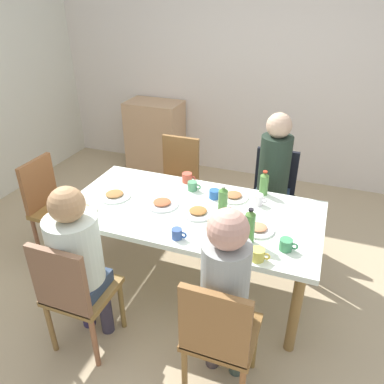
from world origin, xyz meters
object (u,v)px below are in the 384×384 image
chair_3 (74,291)px  chair_4 (219,334)px  side_cabinet (155,136)px  cup_5 (193,186)px  plate_0 (258,229)px  cup_6 (258,255)px  chair_2 (51,202)px  person_4 (225,291)px  cup_2 (259,200)px  chair_1 (177,177)px  cup_3 (215,194)px  bottle_3 (229,225)px  plate_4 (234,196)px  cup_1 (286,245)px  plate_5 (81,210)px  chair_0 (272,193)px  bottle_0 (264,183)px  dining_table (192,218)px  cup_0 (187,178)px  bottle_2 (250,227)px  bottle_1 (223,202)px  cup_7 (61,210)px  plate_1 (162,203)px  person_3 (77,255)px  cup_4 (177,234)px  person_0 (274,172)px

chair_3 → chair_4: size_ratio=1.00×
side_cabinet → cup_5: bearing=-55.8°
plate_0 → cup_6: cup_6 is taller
chair_2 → person_4: bearing=-22.9°
cup_2 → chair_1: bearing=146.7°
chair_1 → cup_3: 0.89m
person_4 → bottle_3: size_ratio=5.22×
chair_2 → plate_0: chair_2 is taller
plate_4 → cup_1: (0.48, -0.53, 0.02)m
cup_3 → plate_5: bearing=-148.4°
chair_0 → cup_6: size_ratio=7.40×
plate_5 → chair_0: bearing=43.2°
chair_4 → person_4: bearing=90.0°
plate_4 → cup_5: cup_5 is taller
cup_1 → bottle_0: (-0.28, 0.67, 0.06)m
dining_table → cup_3: (0.11, 0.23, 0.11)m
chair_4 → cup_0: size_ratio=7.43×
plate_4 → bottle_0: size_ratio=1.13×
person_4 → bottle_2: size_ratio=4.98×
chair_1 → plate_4: size_ratio=3.89×
cup_3 → bottle_1: bearing=-61.1°
chair_2 → bottle_0: bearing=13.3°
cup_5 → bottle_2: (0.59, -0.54, 0.08)m
plate_5 → bottle_0: (1.22, 0.73, 0.08)m
chair_1 → bottle_3: bearing=-53.6°
cup_7 → bottle_1: size_ratio=0.47×
chair_1 → cup_6: bearing=-50.1°
bottle_1 → bottle_2: size_ratio=1.00×
chair_2 → chair_4: (1.81, -0.86, 0.00)m
cup_1 → cup_3: 0.78m
plate_1 → chair_2: bearing=179.1°
dining_table → bottle_3: bearing=-37.2°
chair_1 → cup_6: size_ratio=7.40×
cup_1 → cup_6: 0.22m
bottle_1 → chair_3: bearing=-130.4°
person_3 → plate_1: (0.24, 0.75, 0.00)m
plate_5 → cup_5: cup_5 is taller
chair_4 → chair_1: bearing=119.1°
cup_4 → cup_6: (0.55, -0.03, 0.00)m
person_4 → cup_3: (-0.37, 0.99, 0.01)m
chair_1 → person_3: 1.64m
cup_0 → person_3: bearing=-103.5°
chair_0 → side_cabinet: (-1.74, 1.14, -0.06)m
chair_2 → cup_2: size_ratio=8.46×
person_3 → bottle_3: person_3 is taller
person_3 → person_4: (0.95, 0.00, 0.02)m
chair_0 → chair_3: same height
person_3 → dining_table: bearing=58.2°
cup_7 → chair_0: bearing=43.1°
chair_0 → person_0: 0.27m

